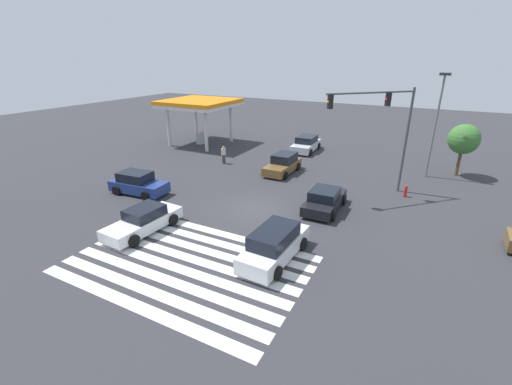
# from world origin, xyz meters

# --- Properties ---
(ground_plane) EXTENTS (111.42, 111.42, 0.00)m
(ground_plane) POSITION_xyz_m (0.00, 0.00, 0.00)
(ground_plane) COLOR #333338
(crosswalk_markings) EXTENTS (11.24, 7.25, 0.01)m
(crosswalk_markings) POSITION_xyz_m (0.00, -7.13, 0.00)
(crosswalk_markings) COLOR silver
(crosswalk_markings) RESTS_ON ground_plane
(traffic_signal_mast) EXTENTS (4.75, 4.75, 7.39)m
(traffic_signal_mast) POSITION_xyz_m (6.50, 6.50, 5.26)
(traffic_signal_mast) COLOR #47474C
(traffic_signal_mast) RESTS_ON ground_plane
(car_0) EXTENTS (2.16, 4.38, 1.44)m
(car_0) POSITION_xyz_m (3.93, 2.06, 0.67)
(car_0) COLOR black
(car_0) RESTS_ON ground_plane
(car_2) EXTENTS (2.09, 4.45, 1.60)m
(car_2) POSITION_xyz_m (-1.50, 7.87, 0.73)
(car_2) COLOR brown
(car_2) RESTS_ON ground_plane
(car_3) EXTENTS (4.31, 2.27, 1.60)m
(car_3) POSITION_xyz_m (-8.87, -1.44, 0.75)
(car_3) COLOR navy
(car_3) RESTS_ON ground_plane
(car_4) EXTENTS (2.30, 4.78, 1.57)m
(car_4) POSITION_xyz_m (-2.18, 15.53, 0.74)
(car_4) COLOR silver
(car_4) RESTS_ON ground_plane
(car_5) EXTENTS (2.17, 4.77, 1.41)m
(car_5) POSITION_xyz_m (-4.29, -5.55, 0.65)
(car_5) COLOR silver
(car_5) RESTS_ON ground_plane
(car_6) EXTENTS (2.14, 4.81, 1.67)m
(car_6) POSITION_xyz_m (3.49, -4.74, 0.80)
(car_6) COLOR silver
(car_6) RESTS_ON ground_plane
(gas_station_canopy) EXTENTS (7.23, 7.23, 4.87)m
(gas_station_canopy) POSITION_xyz_m (-13.85, 13.09, 4.29)
(gas_station_canopy) COLOR silver
(gas_station_canopy) RESTS_ON ground_plane
(pedestrian) EXTENTS (0.41, 0.41, 1.65)m
(pedestrian) POSITION_xyz_m (-7.40, 7.72, 0.92)
(pedestrian) COLOR #38383D
(pedestrian) RESTS_ON ground_plane
(street_light_pole_a) EXTENTS (0.80, 0.36, 8.16)m
(street_light_pole_a) POSITION_xyz_m (9.47, 12.40, 4.88)
(street_light_pole_a) COLOR slate
(street_light_pole_a) RESTS_ON ground_plane
(tree_corner_a) EXTENTS (2.41, 2.41, 4.28)m
(tree_corner_a) POSITION_xyz_m (11.71, 13.86, 3.06)
(tree_corner_a) COLOR brown
(tree_corner_a) RESTS_ON ground_plane
(fire_hydrant) EXTENTS (0.22, 0.22, 0.86)m
(fire_hydrant) POSITION_xyz_m (8.39, 6.85, 0.43)
(fire_hydrant) COLOR red
(fire_hydrant) RESTS_ON ground_plane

